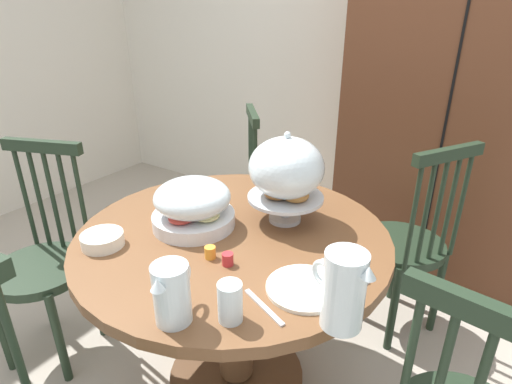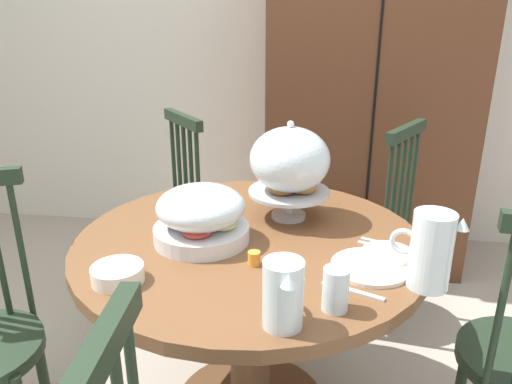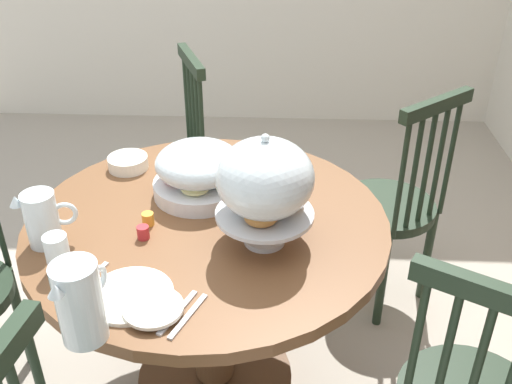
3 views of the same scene
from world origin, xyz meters
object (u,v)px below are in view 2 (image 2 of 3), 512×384
(china_plate_large, at_px, (370,267))
(drinking_glass, at_px, (336,289))
(milk_pitcher, at_px, (430,254))
(cereal_bowl, at_px, (118,274))
(orange_juice_pitcher, at_px, (283,296))
(china_plate_small, at_px, (388,253))
(wooden_armoire, at_px, (370,95))
(butter_dish, at_px, (198,208))
(dining_table, at_px, (250,300))
(fruit_platter_covered, at_px, (201,215))
(windsor_chair_host_seat, at_px, (368,231))
(windsor_chair_near_window, at_px, (162,224))
(pastry_stand_with_dome, at_px, (290,163))

(china_plate_large, xyz_separation_m, drinking_glass, (-0.10, -0.21, 0.05))
(milk_pitcher, xyz_separation_m, cereal_bowl, (-0.81, -0.09, -0.07))
(orange_juice_pitcher, xyz_separation_m, china_plate_large, (0.22, 0.29, -0.07))
(china_plate_small, bearing_deg, milk_pitcher, -59.69)
(wooden_armoire, xyz_separation_m, butter_dish, (-0.68, -1.18, -0.23))
(milk_pitcher, xyz_separation_m, china_plate_large, (-0.14, 0.07, -0.09))
(dining_table, xyz_separation_m, fruit_platter_covered, (-0.15, -0.04, 0.32))
(dining_table, bearing_deg, windsor_chair_host_seat, 58.60)
(orange_juice_pitcher, bearing_deg, butter_dish, 119.39)
(windsor_chair_host_seat, relative_size, cereal_bowl, 6.96)
(china_plate_large, height_order, cereal_bowl, cereal_bowl)
(milk_pitcher, relative_size, butter_dish, 3.47)
(china_plate_large, relative_size, butter_dish, 3.67)
(windsor_chair_near_window, distance_m, milk_pitcher, 1.42)
(china_plate_large, distance_m, drinking_glass, 0.24)
(dining_table, distance_m, china_plate_small, 0.50)
(windsor_chair_host_seat, relative_size, fruit_platter_covered, 3.25)
(orange_juice_pitcher, bearing_deg, pastry_stand_with_dome, 93.10)
(china_plate_large, bearing_deg, china_plate_small, 51.75)
(china_plate_small, xyz_separation_m, butter_dish, (-0.64, 0.28, -0.01))
(dining_table, relative_size, butter_dish, 18.56)
(orange_juice_pitcher, bearing_deg, windsor_chair_near_window, 121.08)
(wooden_armoire, xyz_separation_m, drinking_glass, (-0.20, -1.75, -0.19))
(wooden_armoire, height_order, cereal_bowl, wooden_armoire)
(china_plate_small, bearing_deg, wooden_armoire, 88.29)
(wooden_armoire, relative_size, china_plate_small, 13.07)
(china_plate_small, bearing_deg, cereal_bowl, -162.30)
(cereal_bowl, bearing_deg, windsor_chair_host_seat, 54.23)
(windsor_chair_near_window, xyz_separation_m, butter_dish, (0.31, -0.48, 0.30))
(fruit_platter_covered, xyz_separation_m, china_plate_small, (0.57, -0.04, -0.07))
(dining_table, bearing_deg, butter_dish, 138.06)
(windsor_chair_near_window, height_order, butter_dish, windsor_chair_near_window)
(china_plate_small, distance_m, butter_dish, 0.70)
(dining_table, xyz_separation_m, windsor_chair_host_seat, (0.45, 0.73, -0.06))
(orange_juice_pitcher, height_order, cereal_bowl, orange_juice_pitcher)
(dining_table, xyz_separation_m, butter_dish, (-0.22, 0.19, 0.24))
(wooden_armoire, distance_m, pastry_stand_with_dome, 1.25)
(drinking_glass, bearing_deg, fruit_platter_covered, 141.53)
(fruit_platter_covered, distance_m, china_plate_large, 0.53)
(milk_pitcher, bearing_deg, dining_table, 155.94)
(windsor_chair_near_window, bearing_deg, pastry_stand_with_dome, -37.59)
(wooden_armoire, bearing_deg, dining_table, -108.65)
(milk_pitcher, distance_m, cereal_bowl, 0.82)
(fruit_platter_covered, bearing_deg, china_plate_small, -4.19)
(windsor_chair_host_seat, xyz_separation_m, pastry_stand_with_dome, (-0.34, -0.55, 0.49))
(pastry_stand_with_dome, bearing_deg, dining_table, -121.62)
(orange_juice_pitcher, distance_m, china_plate_small, 0.46)
(windsor_chair_host_seat, bearing_deg, milk_pitcher, -86.49)
(dining_table, bearing_deg, cereal_bowl, -134.29)
(windsor_chair_near_window, height_order, pastry_stand_with_dome, pastry_stand_with_dome)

